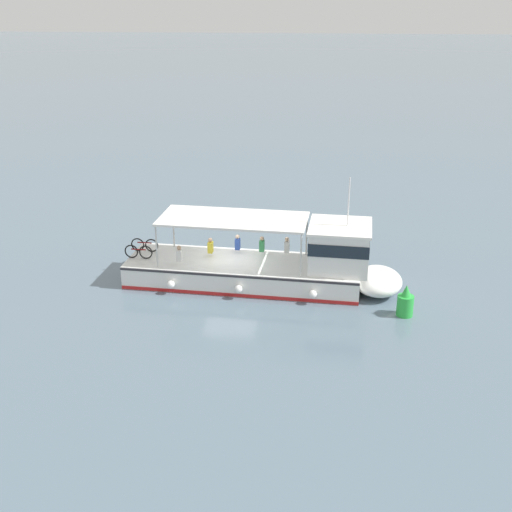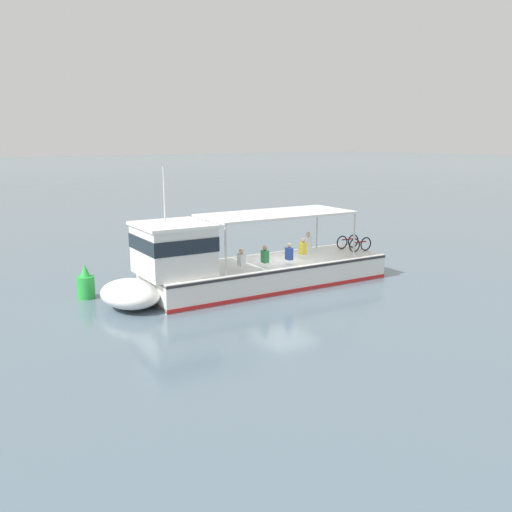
{
  "view_description": "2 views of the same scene",
  "coord_description": "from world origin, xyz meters",
  "views": [
    {
      "loc": [
        28.36,
        4.12,
        12.73
      ],
      "look_at": [
        0.45,
        1.29,
        1.4
      ],
      "focal_mm": 46.04,
      "sensor_mm": 36.0,
      "label": 1
    },
    {
      "loc": [
        -18.68,
        14.64,
        6.31
      ],
      "look_at": [
        0.45,
        1.29,
        1.4
      ],
      "focal_mm": 39.01,
      "sensor_mm": 36.0,
      "label": 2
    }
  ],
  "objects": [
    {
      "name": "ferry_main",
      "position": [
        0.52,
        2.3,
        1.02
      ],
      "size": [
        4.13,
        12.98,
        5.32
      ],
      "color": "white",
      "rests_on": "ground"
    },
    {
      "name": "ground_plane",
      "position": [
        0.0,
        0.0,
        0.0
      ],
      "size": [
        400.0,
        400.0,
        0.0
      ],
      "primitive_type": "plane",
      "color": "slate"
    },
    {
      "name": "channel_buoy",
      "position": [
        3.04,
        7.87,
        0.57
      ],
      "size": [
        0.7,
        0.7,
        1.4
      ],
      "color": "green",
      "rests_on": "ground"
    }
  ]
}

